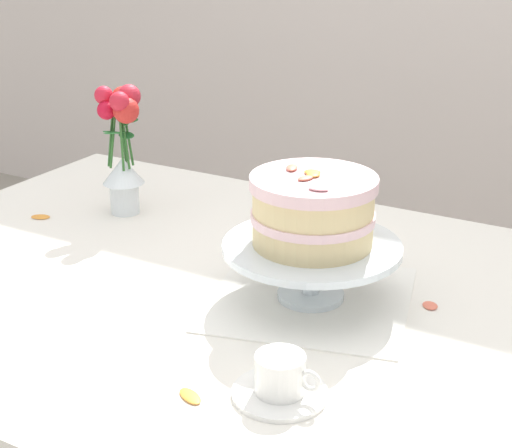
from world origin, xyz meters
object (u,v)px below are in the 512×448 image
object	(u,v)px
flower_vase	(122,147)
teacup	(281,380)
cake_stand	(312,253)
layer_cake	(313,210)
dining_table	(215,337)

from	to	relation	value
flower_vase	teacup	size ratio (longest dim) A/B	2.11
teacup	flower_vase	bearing A→B (deg)	143.81
cake_stand	layer_cake	bearing A→B (deg)	-126.66
layer_cake	flower_vase	distance (m)	0.54
flower_vase	teacup	bearing A→B (deg)	-36.19
cake_stand	layer_cake	world-z (taller)	layer_cake
cake_stand	teacup	xyz separation A→B (m)	(0.09, -0.27, -0.06)
dining_table	cake_stand	xyz separation A→B (m)	(0.16, 0.05, 0.17)
cake_stand	teacup	bearing A→B (deg)	-72.20
dining_table	layer_cake	size ratio (longest dim) A/B	6.94
cake_stand	flower_vase	bearing A→B (deg)	161.74
layer_cake	flower_vase	world-z (taller)	flower_vase
dining_table	teacup	size ratio (longest dim) A/B	10.93
layer_cake	teacup	bearing A→B (deg)	-72.19
flower_vase	teacup	world-z (taller)	flower_vase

